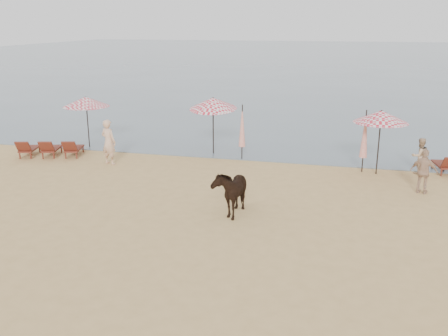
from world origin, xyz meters
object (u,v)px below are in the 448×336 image
object	(u,v)px
umbrella_open_right	(381,117)
beachgoer_right_a	(420,156)
beachgoer_left	(109,142)
beachgoer_right_b	(424,172)
lounger_cluster_left	(50,148)
umbrella_closed_left	(242,126)
umbrella_closed_right	(365,134)
umbrella_open_left_b	(213,103)
cow	(231,190)
umbrella_open_left_a	(86,102)

from	to	relation	value
umbrella_open_right	beachgoer_right_a	world-z (taller)	umbrella_open_right
beachgoer_left	beachgoer_right_b	xyz separation A→B (m)	(12.72, -0.84, -0.17)
lounger_cluster_left	beachgoer_left	distance (m)	3.26
lounger_cluster_left	umbrella_closed_left	size ratio (longest dim) A/B	1.20
lounger_cluster_left	umbrella_closed_right	distance (m)	13.92
umbrella_open_left_b	beachgoer_right_a	size ratio (longest dim) A/B	1.87
lounger_cluster_left	cow	distance (m)	10.76
beachgoer_right_a	beachgoer_right_b	bearing A→B (deg)	61.37
umbrella_open_left_a	umbrella_closed_right	xyz separation A→B (m)	(13.00, -1.12, -0.67)
beachgoer_right_a	umbrella_closed_left	bearing A→B (deg)	-27.70
umbrella_open_left_b	umbrella_closed_right	size ratio (longest dim) A/B	1.07
umbrella_open_left_b	umbrella_closed_right	world-z (taller)	umbrella_open_left_b
beachgoer_left	beachgoer_right_a	size ratio (longest dim) A/B	1.33
umbrella_closed_left	beachgoer_left	bearing A→B (deg)	-158.79
umbrella_closed_left	beachgoer_right_b	size ratio (longest dim) A/B	1.52
umbrella_open_right	beachgoer_right_b	distance (m)	3.00
umbrella_open_left_a	umbrella_open_left_b	distance (m)	6.29
umbrella_open_left_b	lounger_cluster_left	bearing A→B (deg)	-137.88
umbrella_open_right	cow	xyz separation A→B (m)	(-4.79, -5.63, -1.59)
umbrella_open_right	beachgoer_right_a	distance (m)	2.38
lounger_cluster_left	beachgoer_right_b	size ratio (longest dim) A/B	1.83
umbrella_closed_right	beachgoer_right_a	xyz separation A→B (m)	(2.23, 0.34, -0.85)
umbrella_open_left_a	umbrella_open_right	size ratio (longest dim) A/B	0.96
beachgoer_right_a	beachgoer_right_b	xyz separation A→B (m)	(-0.17, -2.57, 0.08)
umbrella_closed_right	umbrella_open_left_b	bearing A→B (deg)	168.65
lounger_cluster_left	beachgoer_right_b	bearing A→B (deg)	-19.46
umbrella_closed_right	beachgoer_left	size ratio (longest dim) A/B	1.31
cow	beachgoer_right_b	size ratio (longest dim) A/B	1.13
umbrella_open_left_a	lounger_cluster_left	bearing A→B (deg)	-127.12
umbrella_open_right	beachgoer_left	world-z (taller)	umbrella_open_right
umbrella_open_right	beachgoer_right_a	bearing A→B (deg)	-7.55
umbrella_open_left_b	umbrella_closed_right	bearing A→B (deg)	12.95
umbrella_closed_right	beachgoer_right_b	size ratio (longest dim) A/B	1.59
umbrella_open_left_b	cow	xyz separation A→B (m)	(2.49, -7.11, -1.62)
umbrella_open_right	umbrella_closed_right	world-z (taller)	umbrella_open_right
beachgoer_left	umbrella_closed_right	bearing A→B (deg)	-156.09
umbrella_open_left_b	beachgoer_right_a	xyz separation A→B (m)	(8.95, -1.00, -1.65)
lounger_cluster_left	umbrella_open_left_a	size ratio (longest dim) A/B	1.18
lounger_cluster_left	umbrella_open_right	bearing A→B (deg)	-11.65
umbrella_open_left_b	umbrella_closed_left	world-z (taller)	umbrella_open_left_b
umbrella_open_left_b	umbrella_closed_right	xyz separation A→B (m)	(6.72, -1.35, -0.80)
umbrella_closed_right	umbrella_closed_left	bearing A→B (deg)	172.15
umbrella_closed_left	beachgoer_left	size ratio (longest dim) A/B	1.26
umbrella_open_left_b	umbrella_closed_left	bearing A→B (deg)	1.55
beachgoer_right_b	umbrella_closed_right	bearing A→B (deg)	-26.60
beachgoer_right_a	umbrella_open_right	bearing A→B (deg)	-8.75
lounger_cluster_left	beachgoer_right_a	size ratio (longest dim) A/B	2.01
cow	beachgoer_left	size ratio (longest dim) A/B	0.93
umbrella_open_left_b	cow	size ratio (longest dim) A/B	1.50
umbrella_open_left_a	umbrella_open_right	xyz separation A→B (m)	(13.56, -1.26, 0.11)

